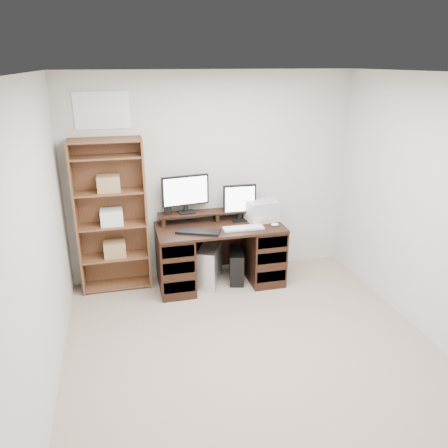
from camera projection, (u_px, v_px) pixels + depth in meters
name	position (u px, v px, depth m)	size (l,w,h in m)	color
room	(265.00, 238.00, 3.51)	(3.54, 4.04, 2.54)	tan
desk	(220.00, 253.00, 5.31)	(1.50, 0.70, 0.75)	black
riser_shelf	(216.00, 213.00, 5.34)	(1.40, 0.22, 0.12)	black
monitor_wide	(185.00, 192.00, 5.18)	(0.57, 0.17, 0.45)	black
monitor_small	(240.00, 201.00, 5.29)	(0.41, 0.15, 0.44)	black
speaker	(168.00, 207.00, 5.19)	(0.07, 0.07, 0.18)	black
keyboard_black	(198.00, 232.00, 4.96)	(0.50, 0.17, 0.03)	black
keyboard_white	(243.00, 228.00, 5.08)	(0.47, 0.14, 0.02)	silver
mouse	(275.00, 225.00, 5.17)	(0.09, 0.06, 0.04)	white
printer	(262.00, 217.00, 5.34)	(0.37, 0.27, 0.09)	#B9B3A1
basket	(262.00, 207.00, 5.30)	(0.36, 0.26, 0.16)	#A4A8AF
tower_silver	(210.00, 265.00, 5.33)	(0.22, 0.49, 0.49)	silver
tower_black	(237.00, 266.00, 5.42)	(0.26, 0.43, 0.40)	black
bookshelf	(112.00, 215.00, 5.04)	(0.80, 0.30, 1.80)	brown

